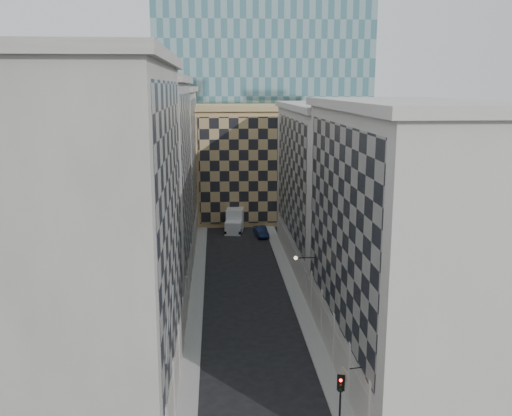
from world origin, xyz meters
name	(u,v)px	position (x,y,z in m)	size (l,w,h in m)	color
sidewalk_west	(196,300)	(-5.25, 30.00, 0.07)	(1.50, 100.00, 0.15)	gray
sidewalk_east	(297,297)	(5.25, 30.00, 0.07)	(1.50, 100.00, 0.15)	gray
bldg_left_a	(98,239)	(-10.88, 11.00, 11.82)	(10.80, 22.80, 23.70)	gray
bldg_left_b	(140,188)	(-10.88, 33.00, 11.32)	(10.80, 22.80, 22.70)	gray
bldg_left_c	(160,165)	(-10.88, 55.00, 10.83)	(10.80, 22.80, 21.70)	gray
bldg_right_a	(400,239)	(10.88, 15.00, 10.32)	(10.80, 26.80, 20.70)	#B5AEA6
bldg_right_b	(330,185)	(10.89, 42.00, 9.85)	(10.80, 28.80, 19.70)	#B5AEA6
tan_block	(246,162)	(2.00, 67.90, 9.44)	(16.80, 14.80, 18.80)	tan
church_tower	(231,57)	(0.00, 82.00, 26.95)	(7.20, 7.20, 51.50)	#292520
flagpoles_left	(170,321)	(-5.90, 6.00, 8.00)	(0.10, 6.33, 2.33)	gray
bracket_lamp	(298,258)	(4.38, 24.00, 6.20)	(1.98, 0.36, 0.36)	black
traffic_light	(340,392)	(4.55, 6.04, 2.93)	(0.48, 0.46, 3.87)	black
box_truck	(235,221)	(-0.24, 59.00, 1.46)	(3.27, 6.38, 3.35)	silver
dark_car	(261,232)	(3.50, 55.17, 0.74)	(1.57, 4.49, 1.48)	#0E1733
shop_sign	(345,374)	(4.96, 6.62, 3.83)	(1.21, 0.72, 0.80)	black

